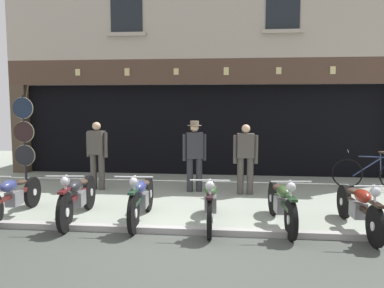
{
  "coord_description": "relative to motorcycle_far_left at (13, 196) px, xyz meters",
  "views": [
    {
      "loc": [
        0.9,
        -6.03,
        2.1
      ],
      "look_at": [
        -0.0,
        2.52,
        1.19
      ],
      "focal_mm": 36.95,
      "sensor_mm": 36.0,
      "label": 1
    }
  ],
  "objects": [
    {
      "name": "advert_board_near",
      "position": [
        5.15,
        4.78,
        1.43
      ],
      "size": [
        0.71,
        0.03,
        0.95
      ],
      "color": "silver"
    },
    {
      "name": "tyre_sign_pole",
      "position": [
        -1.45,
        3.06,
        0.9
      ],
      "size": [
        0.56,
        0.06,
        2.29
      ],
      "color": "#232328",
      "rests_on": "ground"
    },
    {
      "name": "motorcycle_left",
      "position": [
        1.22,
        0.0,
        0.02
      ],
      "size": [
        0.62,
        2.09,
        0.93
      ],
      "rotation": [
        0.0,
        0.0,
        3.23
      ],
      "color": "black",
      "rests_on": "ground"
    },
    {
      "name": "motorcycle_far_left",
      "position": [
        0.0,
        0.0,
        0.0
      ],
      "size": [
        0.62,
        2.05,
        0.9
      ],
      "rotation": [
        0.0,
        0.0,
        3.19
      ],
      "color": "black",
      "rests_on": "ground"
    },
    {
      "name": "salesman_right",
      "position": [
        4.25,
        2.31,
        0.47
      ],
      "size": [
        0.56,
        0.25,
        1.6
      ],
      "rotation": [
        0.0,
        0.0,
        3.18
      ],
      "color": "#47423D",
      "rests_on": "ground"
    },
    {
      "name": "leaning_bicycle",
      "position": [
        7.32,
        3.2,
        -0.03
      ],
      "size": [
        1.78,
        0.6,
        0.96
      ],
      "rotation": [
        0.0,
        0.0,
        1.34
      ],
      "color": "black",
      "rests_on": "ground"
    },
    {
      "name": "motorcycle_center",
      "position": [
        3.6,
        -0.07,
        0.01
      ],
      "size": [
        0.62,
        2.01,
        0.91
      ],
      "rotation": [
        0.0,
        0.0,
        3.18
      ],
      "color": "black",
      "rests_on": "ground"
    },
    {
      "name": "shopkeeper_center",
      "position": [
        3.07,
        2.48,
        0.51
      ],
      "size": [
        0.55,
        0.33,
        1.67
      ],
      "rotation": [
        0.0,
        0.0,
        3.37
      ],
      "color": "#2D2D33",
      "rests_on": "ground"
    },
    {
      "name": "shop_facade",
      "position": [
        3.07,
        6.39,
        1.29
      ],
      "size": [
        11.61,
        4.42,
        6.25
      ],
      "color": "black",
      "rests_on": "ground"
    },
    {
      "name": "motorcycle_center_left",
      "position": [
        2.37,
        0.03,
        0.02
      ],
      "size": [
        0.62,
        2.03,
        0.93
      ],
      "rotation": [
        0.0,
        0.0,
        3.18
      ],
      "color": "black",
      "rests_on": "ground"
    },
    {
      "name": "ground",
      "position": [
        3.07,
        -1.6,
        -0.45
      ],
      "size": [
        23.31,
        22.0,
        0.18
      ],
      "color": "gray"
    },
    {
      "name": "motorcycle_center_right",
      "position": [
        4.79,
        -0.01,
        0.01
      ],
      "size": [
        0.62,
        2.0,
        0.92
      ],
      "rotation": [
        0.0,
        0.0,
        3.24
      ],
      "color": "black",
      "rests_on": "ground"
    },
    {
      "name": "motorcycle_right",
      "position": [
        6.01,
        -0.14,
        0.0
      ],
      "size": [
        0.62,
        2.06,
        0.91
      ],
      "rotation": [
        0.0,
        0.0,
        3.18
      ],
      "color": "black",
      "rests_on": "ground"
    },
    {
      "name": "salesman_left",
      "position": [
        0.72,
        2.46,
        0.49
      ],
      "size": [
        0.55,
        0.29,
        1.63
      ],
      "rotation": [
        0.0,
        0.0,
        2.95
      ],
      "color": "#47423D",
      "rests_on": "ground"
    }
  ]
}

